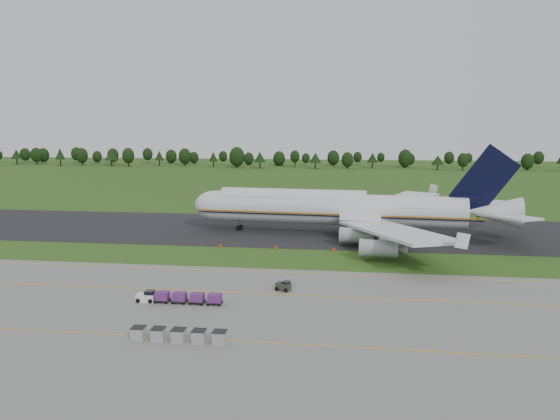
# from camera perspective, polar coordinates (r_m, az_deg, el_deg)

# --- Properties ---
(ground) EXTENTS (600.00, 600.00, 0.00)m
(ground) POSITION_cam_1_polar(r_m,az_deg,el_deg) (103.23, -3.35, -4.95)
(ground) COLOR #2D5118
(ground) RESTS_ON ground
(apron) EXTENTS (300.00, 52.00, 0.06)m
(apron) POSITION_cam_1_polar(r_m,az_deg,el_deg) (71.56, -8.65, -11.33)
(apron) COLOR slate
(apron) RESTS_ON ground
(taxiway) EXTENTS (300.00, 40.00, 0.08)m
(taxiway) POSITION_cam_1_polar(r_m,az_deg,el_deg) (130.18, -1.01, -2.03)
(taxiway) COLOR black
(taxiway) RESTS_ON ground
(apron_markings) EXTENTS (300.00, 30.20, 0.01)m
(apron_markings) POSITION_cam_1_polar(r_m,az_deg,el_deg) (77.92, -7.19, -9.57)
(apron_markings) COLOR #E1AE0D
(apron_markings) RESTS_ON apron
(tree_line) EXTENTS (528.92, 22.02, 11.92)m
(tree_line) POSITION_cam_1_polar(r_m,az_deg,el_deg) (318.87, 6.58, 5.49)
(tree_line) COLOR black
(tree_line) RESTS_ON ground
(aircraft) EXTENTS (74.04, 71.93, 20.78)m
(aircraft) POSITION_cam_1_polar(r_m,az_deg,el_deg) (124.08, 6.43, 0.14)
(aircraft) COLOR silver
(aircraft) RESTS_ON ground
(baggage_train) EXTENTS (12.28, 1.57, 1.51)m
(baggage_train) POSITION_cam_1_polar(r_m,az_deg,el_deg) (78.25, -10.64, -8.96)
(baggage_train) COLOR white
(baggage_train) RESTS_ON apron
(utility_cart) EXTENTS (2.45, 1.92, 1.18)m
(utility_cart) POSITION_cam_1_polar(r_m,az_deg,el_deg) (82.55, 0.35, -8.02)
(utility_cart) COLOR #2F3324
(utility_cart) RESTS_ON apron
(uld_row) EXTENTS (11.14, 1.54, 1.52)m
(uld_row) POSITION_cam_1_polar(r_m,az_deg,el_deg) (65.03, -10.54, -12.75)
(uld_row) COLOR #989898
(uld_row) RESTS_ON apron
(edge_markers) EXTENTS (34.88, 0.30, 0.60)m
(edge_markers) POSITION_cam_1_polar(r_m,az_deg,el_deg) (108.92, 2.60, -4.06)
(edge_markers) COLOR #FF4308
(edge_markers) RESTS_ON ground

